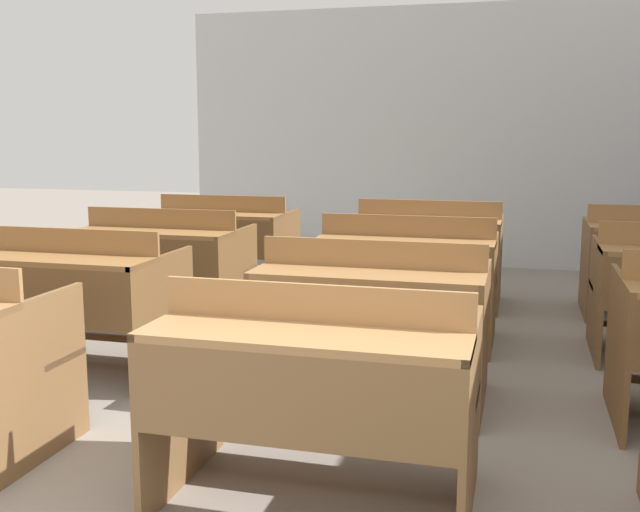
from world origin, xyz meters
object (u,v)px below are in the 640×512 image
at_px(bench_second_left, 71,295).
at_px(bench_second_center, 372,315).
at_px(bench_third_center, 407,274).
at_px(bench_third_left, 163,262).
at_px(bench_back_center, 428,248).
at_px(bench_front_center, 316,388).
at_px(bench_back_left, 223,240).

xyz_separation_m(bench_second_left, bench_second_center, (1.81, -0.01, 0.00)).
height_order(bench_second_left, bench_third_center, same).
height_order(bench_third_left, bench_back_center, same).
height_order(bench_front_center, bench_second_left, same).
xyz_separation_m(bench_back_left, bench_back_center, (1.82, -0.01, 0.00)).
height_order(bench_second_center, bench_back_left, same).
bearing_deg(bench_second_left, bench_second_center, -0.26).
xyz_separation_m(bench_second_center, bench_back_center, (0.00, 2.37, 0.00)).
xyz_separation_m(bench_front_center, bench_second_left, (-1.82, 1.18, 0.00)).
relative_size(bench_second_center, bench_back_left, 1.00).
distance_m(bench_second_left, bench_back_left, 2.37).
relative_size(bench_front_center, bench_third_left, 1.00).
xyz_separation_m(bench_front_center, bench_third_left, (-1.82, 2.35, 0.00)).
bearing_deg(bench_second_center, bench_third_center, 89.93).
relative_size(bench_second_center, bench_third_center, 1.00).
bearing_deg(bench_third_center, bench_second_center, -90.07).
distance_m(bench_second_center, bench_back_left, 2.99).
height_order(bench_back_left, bench_back_center, same).
distance_m(bench_front_center, bench_second_left, 2.17).
bearing_deg(bench_front_center, bench_back_center, 90.16).
xyz_separation_m(bench_second_center, bench_third_left, (-1.81, 1.18, 0.00)).
bearing_deg(bench_third_left, bench_second_center, -33.18).
bearing_deg(bench_front_center, bench_third_center, 90.31).
bearing_deg(bench_third_left, bench_front_center, -52.24).
bearing_deg(bench_back_left, bench_front_center, -62.68).
xyz_separation_m(bench_front_center, bench_third_center, (-0.01, 2.36, 0.00)).
height_order(bench_third_left, bench_third_center, same).
height_order(bench_front_center, bench_second_center, same).
height_order(bench_second_left, bench_back_center, same).
distance_m(bench_front_center, bench_second_center, 1.17).
xyz_separation_m(bench_second_left, bench_back_center, (1.81, 2.36, 0.00)).
distance_m(bench_second_center, bench_third_center, 1.19).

